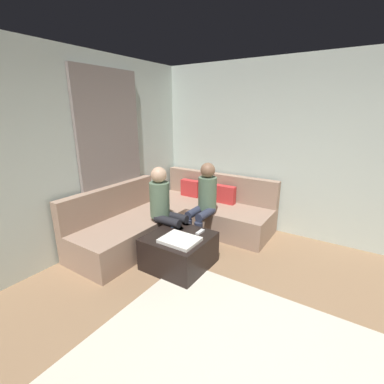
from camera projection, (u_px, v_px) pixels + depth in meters
The scene contains 11 objects.
wall_back at pixel (339, 154), 3.80m from camera, with size 6.00×0.12×2.70m, color silver.
wall_left at pixel (12, 166), 2.97m from camera, with size 0.12×6.00×2.70m, color silver.
curtain_panel at pixel (112, 159), 3.99m from camera, with size 0.06×1.10×2.50m, color gray.
area_rug at pixel (241, 380), 2.02m from camera, with size 2.60×2.20×0.01m, color beige.
sectional_couch at pixel (177, 217), 4.34m from camera, with size 2.10×2.55×0.87m.
ottoman at pixel (179, 251), 3.47m from camera, with size 0.76×0.76×0.42m, color black.
folded_blanket at pixel (180, 240), 3.25m from camera, with size 0.44×0.36×0.04m, color white.
coffee_mug at pixel (173, 224), 3.65m from camera, with size 0.08×0.08×0.10m, color #334C72.
game_remote at pixel (200, 232), 3.48m from camera, with size 0.05×0.15×0.02m, color white.
person_on_couch_back at pixel (204, 200), 4.03m from camera, with size 0.30×0.60×1.20m.
person_on_couch_side at pixel (165, 206), 3.78m from camera, with size 0.60×0.30×1.20m.
Camera 1 is at (0.32, -1.37, 1.95)m, focal length 25.18 mm.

